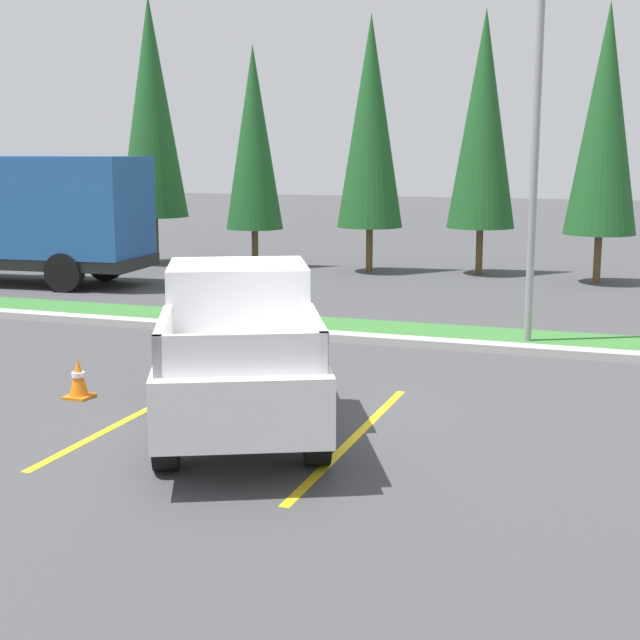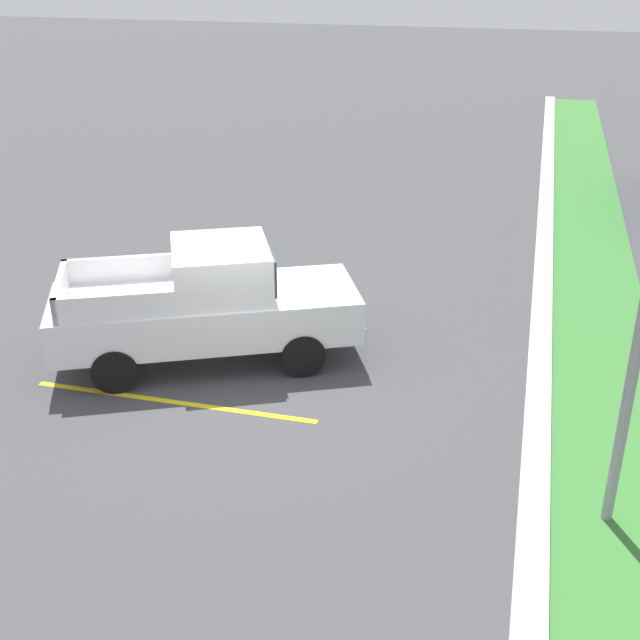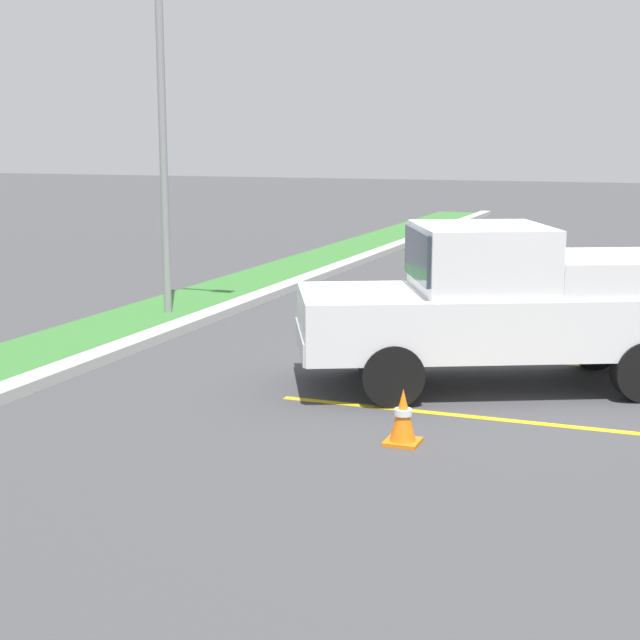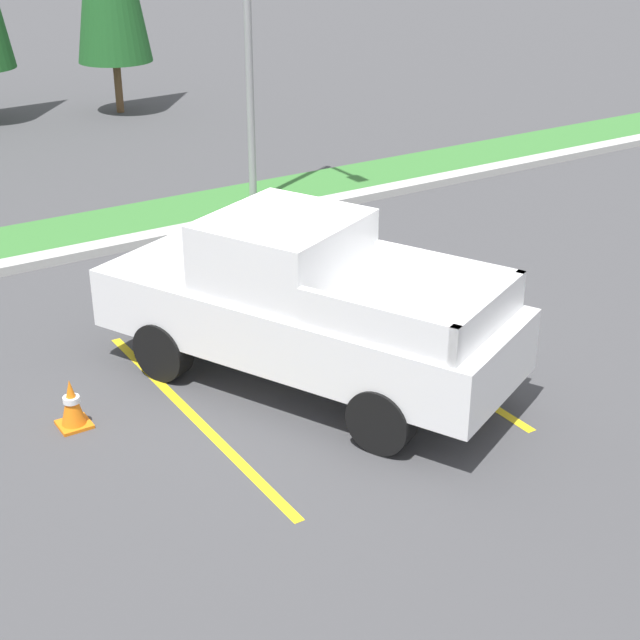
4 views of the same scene
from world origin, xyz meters
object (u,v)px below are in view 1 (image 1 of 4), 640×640
(cypress_tree_leftmost, at_px, (151,108))
(cypress_tree_rightmost, at_px, (605,120))
(cypress_tree_left_inner, at_px, (254,138))
(traffic_cone, at_px, (78,378))
(cargo_truck_distant, at_px, (27,215))
(street_light, at_px, (536,113))
(cypress_tree_center, at_px, (371,122))
(cypress_tree_right_inner, at_px, (483,120))
(pickup_truck_main, at_px, (239,348))

(cypress_tree_leftmost, distance_m, cypress_tree_rightmost, 13.55)
(cypress_tree_left_inner, xyz_separation_m, traffic_cone, (3.57, -14.83, -3.62))
(cargo_truck_distant, bearing_deg, cypress_tree_leftmost, 80.36)
(street_light, height_order, cypress_tree_center, cypress_tree_center)
(cargo_truck_distant, height_order, cypress_tree_right_inner, cypress_tree_right_inner)
(cargo_truck_distant, relative_size, cypress_tree_rightmost, 0.94)
(cypress_tree_leftmost, relative_size, cypress_tree_center, 1.12)
(traffic_cone, bearing_deg, cargo_truck_distant, 129.45)
(cypress_tree_right_inner, bearing_deg, cypress_tree_center, -169.05)
(cypress_tree_center, distance_m, traffic_cone, 15.58)
(pickup_truck_main, bearing_deg, cypress_tree_leftmost, 122.56)
(cypress_tree_left_inner, relative_size, cypress_tree_center, 0.90)
(cypress_tree_leftmost, bearing_deg, cypress_tree_right_inner, 4.44)
(cypress_tree_center, height_order, cypress_tree_rightmost, cypress_tree_center)
(cypress_tree_left_inner, relative_size, traffic_cone, 11.08)
(cypress_tree_left_inner, height_order, cypress_tree_rightmost, cypress_tree_rightmost)
(cargo_truck_distant, distance_m, traffic_cone, 12.56)
(pickup_truck_main, distance_m, cypress_tree_rightmost, 16.08)
(street_light, relative_size, cypress_tree_rightmost, 0.99)
(pickup_truck_main, distance_m, cypress_tree_left_inner, 16.82)
(cypress_tree_leftmost, distance_m, cypress_tree_right_inner, 10.24)
(cypress_tree_leftmost, height_order, cypress_tree_rightmost, cypress_tree_leftmost)
(pickup_truck_main, relative_size, cypress_tree_rightmost, 0.75)
(cargo_truck_distant, bearing_deg, pickup_truck_main, -43.39)
(cypress_tree_leftmost, height_order, cypress_tree_right_inner, cypress_tree_leftmost)
(cypress_tree_center, xyz_separation_m, traffic_cone, (-0.01, -15.05, -4.06))
(cypress_tree_rightmost, bearing_deg, pickup_truck_main, -103.74)
(cypress_tree_center, bearing_deg, traffic_cone, -90.04)
(cargo_truck_distant, height_order, street_light, street_light)
(pickup_truck_main, relative_size, cypress_tree_right_inner, 0.74)
(cypress_tree_right_inner, height_order, traffic_cone, cypress_tree_right_inner)
(traffic_cone, bearing_deg, cypress_tree_leftmost, 115.31)
(street_light, relative_size, traffic_cone, 12.12)
(cypress_tree_leftmost, height_order, cypress_tree_center, cypress_tree_leftmost)
(cypress_tree_center, bearing_deg, cypress_tree_right_inner, 10.95)
(street_light, bearing_deg, pickup_truck_main, -114.64)
(cypress_tree_left_inner, xyz_separation_m, cypress_tree_right_inner, (6.74, 0.83, 0.49))
(cypress_tree_right_inner, bearing_deg, cypress_tree_leftmost, -175.56)
(cargo_truck_distant, relative_size, cypress_tree_right_inner, 0.93)
(cargo_truck_distant, xyz_separation_m, traffic_cone, (7.92, -9.63, -1.56))
(cypress_tree_right_inner, bearing_deg, cypress_tree_rightmost, -14.26)
(pickup_truck_main, height_order, street_light, street_light)
(cypress_tree_leftmost, bearing_deg, pickup_truck_main, -57.44)
(cypress_tree_leftmost, height_order, cypress_tree_left_inner, cypress_tree_leftmost)
(cypress_tree_rightmost, bearing_deg, cypress_tree_right_inner, 165.74)
(pickup_truck_main, distance_m, cypress_tree_center, 16.11)
(cypress_tree_left_inner, bearing_deg, cypress_tree_leftmost, 179.42)
(pickup_truck_main, height_order, cypress_tree_left_inner, cypress_tree_left_inner)
(cypress_tree_leftmost, xyz_separation_m, cypress_tree_right_inner, (10.20, 0.79, -0.45))
(cypress_tree_right_inner, xyz_separation_m, traffic_cone, (-3.16, -15.66, -4.11))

